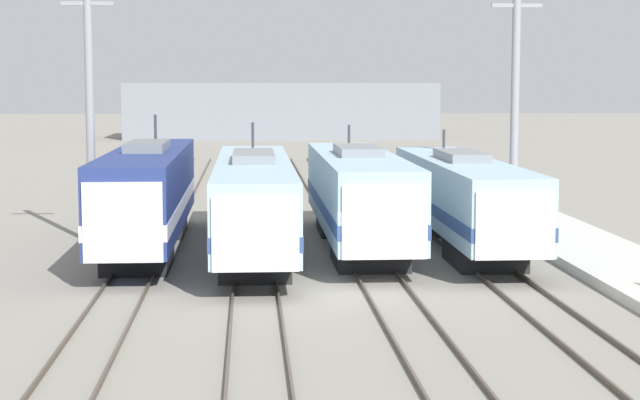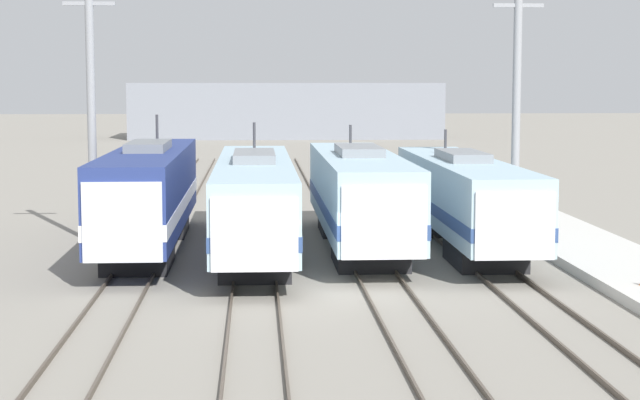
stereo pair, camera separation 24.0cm
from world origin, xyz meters
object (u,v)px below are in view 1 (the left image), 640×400
Objects in this scene: catenary_tower_left at (90,105)px; locomotive_far_left at (147,196)px; locomotive_far_right at (463,199)px; locomotive_center_right at (359,197)px; locomotive_center_left at (254,202)px; catenary_tower_right at (515,104)px.

locomotive_far_left is at bearing -42.78° from catenary_tower_left.
catenary_tower_left reaches higher than locomotive_far_right.
catenary_tower_left is at bearing 167.92° from locomotive_center_right.
locomotive_far_left is 4.93m from catenary_tower_left.
locomotive_far_right is 1.59× the size of catenary_tower_left.
locomotive_far_right is (8.45, 0.78, -0.03)m from locomotive_center_left.
locomotive_center_right is at bearing 178.38° from locomotive_far_right.
catenary_tower_left reaches higher than locomotive_center_left.
locomotive_far_right is at bearing -0.66° from locomotive_far_left.
locomotive_far_left reaches higher than locomotive_center_left.
locomotive_far_left is 1.56× the size of catenary_tower_left.
locomotive_far_left is 12.68m from locomotive_far_right.
locomotive_far_left reaches higher than locomotive_center_right.
catenary_tower_right is at bearing 42.78° from locomotive_far_right.
locomotive_far_left is 1.56× the size of catenary_tower_right.
locomotive_center_right is 8.15m from catenary_tower_right.
catenary_tower_left reaches higher than locomotive_center_right.
locomotive_far_right is (12.68, -0.15, -0.21)m from locomotive_far_left.
catenary_tower_left and catenary_tower_right have the same top height.
catenary_tower_right reaches higher than locomotive_far_left.
locomotive_center_left is (4.23, -0.93, -0.17)m from locomotive_far_left.
locomotive_far_left is 4.33m from locomotive_center_left.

